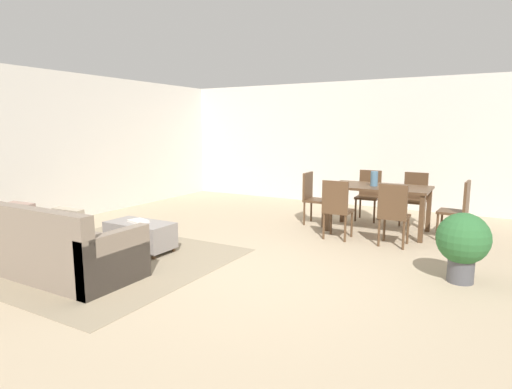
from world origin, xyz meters
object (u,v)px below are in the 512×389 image
object	(u,v)px
dining_chair_head_west	(313,195)
vase_centerpiece	(374,179)
dining_chair_head_east	(459,207)
potted_plant	(463,242)
dining_table	(379,192)
dining_chair_far_right	(414,195)
dining_chair_far_left	(369,192)
couch	(51,249)
dining_chair_near_left	(337,206)
ottoman_table	(140,235)
book_on_ottoman	(138,221)
dining_chair_near_right	(393,211)

from	to	relation	value
dining_chair_head_west	vase_centerpiece	world-z (taller)	vase_centerpiece
dining_chair_head_east	vase_centerpiece	world-z (taller)	vase_centerpiece
dining_chair_head_west	potted_plant	size ratio (longest dim) A/B	1.17
dining_table	potted_plant	distance (m)	2.34
dining_chair_far_right	dining_chair_far_left	bearing A→B (deg)	-179.23
dining_chair_far_right	dining_chair_head_east	bearing A→B (deg)	-45.76
couch	dining_chair_near_left	world-z (taller)	dining_chair_near_left
dining_chair_near_left	dining_chair_head_west	size ratio (longest dim) A/B	1.00
ottoman_table	dining_chair_far_right	world-z (taller)	dining_chair_far_right
dining_table	book_on_ottoman	world-z (taller)	dining_table
couch	dining_chair_head_east	size ratio (longest dim) A/B	2.38
dining_chair_near_right	dining_chair_far_right	distance (m)	1.64
couch	vase_centerpiece	world-z (taller)	vase_centerpiece
dining_chair_far_left	dining_chair_head_east	bearing A→B (deg)	-26.39
dining_table	dining_chair_head_west	distance (m)	1.16
dining_chair_far_right	potted_plant	size ratio (longest dim) A/B	1.17
book_on_ottoman	couch	bearing A→B (deg)	-101.15
dining_chair_far_left	book_on_ottoman	size ratio (longest dim) A/B	3.54
vase_centerpiece	dining_chair_head_east	bearing A→B (deg)	3.25
couch	dining_chair_far_right	distance (m)	5.80
vase_centerpiece	potted_plant	xyz separation A→B (m)	(1.45, -1.84, -0.42)
dining_chair_far_right	dining_chair_near_right	bearing A→B (deg)	-90.67
dining_chair_far_left	dining_chair_near_left	bearing A→B (deg)	-91.99
book_on_ottoman	potted_plant	size ratio (longest dim) A/B	0.33
dining_chair_near_right	dining_chair_head_east	distance (m)	1.16
vase_centerpiece	ottoman_table	bearing A→B (deg)	-132.76
dining_chair_near_left	dining_chair_near_right	xyz separation A→B (m)	(0.84, 0.02, 0.00)
couch	book_on_ottoman	bearing A→B (deg)	78.85
dining_chair_head_east	dining_chair_head_west	distance (m)	2.35
dining_chair_head_west	book_on_ottoman	xyz separation A→B (m)	(-1.47, -2.75, -0.09)
dining_chair_near_left	dining_chair_near_right	bearing A→B (deg)	1.17
dining_chair_far_left	book_on_ottoman	distance (m)	4.23
couch	ottoman_table	size ratio (longest dim) A/B	2.31
dining_chair_near_left	dining_chair_head_west	bearing A→B (deg)	131.73
dining_chair_near_right	vase_centerpiece	bearing A→B (deg)	121.96
dining_chair_near_left	dining_chair_head_east	xyz separation A→B (m)	(1.63, 0.86, 0.00)
dining_chair_far_right	couch	bearing A→B (deg)	-124.52
dining_chair_head_west	dining_chair_head_east	bearing A→B (deg)	1.37
vase_centerpiece	potted_plant	bearing A→B (deg)	-51.71
ottoman_table	dining_table	distance (m)	3.83
dining_chair_head_east	dining_chair_far_left	bearing A→B (deg)	153.61
couch	book_on_ottoman	world-z (taller)	couch
dining_chair_head_east	book_on_ottoman	size ratio (longest dim) A/B	3.54
dining_chair_near_right	dining_chair_far_right	bearing A→B (deg)	89.33
dining_table	dining_chair_head_east	xyz separation A→B (m)	(1.19, 0.03, -0.14)
dining_chair_far_left	potted_plant	bearing A→B (deg)	-56.96
dining_table	dining_chair_near_left	xyz separation A→B (m)	(-0.43, -0.83, -0.14)
dining_chair_head_east	vase_centerpiece	bearing A→B (deg)	-176.75
dining_chair_far_left	ottoman_table	bearing A→B (deg)	-121.88
dining_chair_head_west	book_on_ottoman	size ratio (longest dim) A/B	3.54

